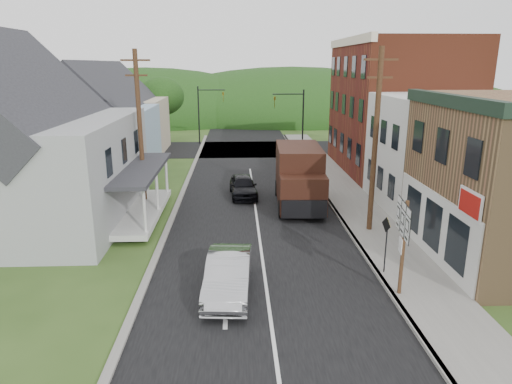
{
  "coord_description": "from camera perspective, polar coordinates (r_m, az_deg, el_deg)",
  "views": [
    {
      "loc": [
        -1.06,
        -17.96,
        8.21
      ],
      "look_at": [
        -0.15,
        3.35,
        2.2
      ],
      "focal_mm": 32.0,
      "sensor_mm": 36.0,
      "label": 1
    }
  ],
  "objects": [
    {
      "name": "dark_sedan",
      "position": [
        29.1,
        -1.62,
        0.74
      ],
      "size": [
        1.9,
        4.12,
        1.37
      ],
      "primitive_type": "imported",
      "rotation": [
        0.0,
        0.0,
        0.07
      ],
      "color": "black",
      "rests_on": "ground"
    },
    {
      "name": "house_cream",
      "position": [
        45.41,
        -15.96,
        9.43
      ],
      "size": [
        7.14,
        8.16,
        7.28
      ],
      "color": "tan",
      "rests_on": "ground"
    },
    {
      "name": "cross_road",
      "position": [
        45.72,
        -1.1,
        5.38
      ],
      "size": [
        60.0,
        9.0,
        0.02
      ],
      "primitive_type": "cube",
      "color": "black",
      "rests_on": "ground"
    },
    {
      "name": "route_sign_cluster",
      "position": [
        16.9,
        17.9,
        -5.06
      ],
      "size": [
        0.34,
        2.0,
        3.52
      ],
      "rotation": [
        0.0,
        0.0,
        -0.13
      ],
      "color": "#472D19",
      "rests_on": "sidewalk_right"
    },
    {
      "name": "road",
      "position": [
        29.16,
        -0.28,
        -0.62
      ],
      "size": [
        9.0,
        90.0,
        0.02
      ],
      "primitive_type": "cube",
      "color": "black",
      "rests_on": "ground"
    },
    {
      "name": "traffic_signal_right",
      "position": [
        42.04,
        4.95,
        9.59
      ],
      "size": [
        2.87,
        0.2,
        6.0
      ],
      "color": "black",
      "rests_on": "ground"
    },
    {
      "name": "curb_left",
      "position": [
        27.44,
        -9.87,
        -1.78
      ],
      "size": [
        0.3,
        55.0,
        0.12
      ],
      "primitive_type": "cube",
      "color": "slate",
      "rests_on": "ground"
    },
    {
      "name": "traffic_signal_left",
      "position": [
        48.77,
        -6.37,
        10.4
      ],
      "size": [
        2.87,
        0.2,
        6.0
      ],
      "color": "black",
      "rests_on": "ground"
    },
    {
      "name": "delivery_van",
      "position": [
        26.99,
        5.43,
        1.88
      ],
      "size": [
        2.86,
        6.4,
        3.52
      ],
      "rotation": [
        0.0,
        0.0,
        -0.05
      ],
      "color": "black",
      "rests_on": "ground"
    },
    {
      "name": "storefront_white",
      "position": [
        28.73,
        23.14,
        4.53
      ],
      "size": [
        8.0,
        7.0,
        6.5
      ],
      "primitive_type": "cube",
      "color": "silver",
      "rests_on": "ground"
    },
    {
      "name": "sidewalk_right",
      "position": [
        28.08,
        12.01,
        -1.46
      ],
      "size": [
        2.8,
        55.0,
        0.15
      ],
      "primitive_type": "cube",
      "color": "slate",
      "rests_on": "ground"
    },
    {
      "name": "house_blue",
      "position": [
        36.63,
        -18.37,
        7.86
      ],
      "size": [
        7.14,
        8.16,
        7.28
      ],
      "color": "#92ABC8",
      "rests_on": "ground"
    },
    {
      "name": "tree_left_d",
      "position": [
        50.7,
        -11.71,
        11.65
      ],
      "size": [
        4.8,
        4.8,
        6.94
      ],
      "color": "#382616",
      "rests_on": "ground"
    },
    {
      "name": "house_gray",
      "position": [
        26.64,
        -26.81,
        5.47
      ],
      "size": [
        10.2,
        12.24,
        8.35
      ],
      "color": "#9EA1A4",
      "rests_on": "ground"
    },
    {
      "name": "tree_left_c",
      "position": [
        42.05,
        -28.26,
        10.81
      ],
      "size": [
        5.8,
        5.8,
        8.41
      ],
      "color": "#382616",
      "rests_on": "ground"
    },
    {
      "name": "curb_right",
      "position": [
        27.78,
        9.31,
        -1.51
      ],
      "size": [
        0.2,
        55.0,
        0.15
      ],
      "primitive_type": "cube",
      "color": "slate",
      "rests_on": "ground"
    },
    {
      "name": "ground",
      "position": [
        19.78,
        0.85,
        -8.79
      ],
      "size": [
        120.0,
        120.0,
        0.0
      ],
      "primitive_type": "plane",
      "color": "#2D4719",
      "rests_on": "ground"
    },
    {
      "name": "forested_ridge",
      "position": [
        73.43,
        -1.64,
        9.3
      ],
      "size": [
        90.0,
        30.0,
        16.0
      ],
      "primitive_type": "ellipsoid",
      "color": "black",
      "rests_on": "ground"
    },
    {
      "name": "storefront_red",
      "position": [
        37.22,
        17.22,
        10.1
      ],
      "size": [
        8.0,
        12.0,
        10.0
      ],
      "primitive_type": "cube",
      "color": "maroon",
      "rests_on": "ground"
    },
    {
      "name": "utility_pole_right",
      "position": [
        22.75,
        14.69,
        6.24
      ],
      "size": [
        1.6,
        0.26,
        9.0
      ],
      "color": "#472D19",
      "rests_on": "ground"
    },
    {
      "name": "utility_pole_left",
      "position": [
        26.76,
        -14.29,
        7.62
      ],
      "size": [
        1.6,
        0.26,
        9.0
      ],
      "color": "#472D19",
      "rests_on": "ground"
    },
    {
      "name": "silver_sedan",
      "position": [
        17.02,
        -3.46,
        -10.31
      ],
      "size": [
        1.85,
        4.6,
        1.49
      ],
      "primitive_type": "imported",
      "rotation": [
        0.0,
        0.0,
        -0.06
      ],
      "color": "#A9A9AE",
      "rests_on": "ground"
    },
    {
      "name": "warning_sign",
      "position": [
        18.73,
        15.95,
        -5.44
      ],
      "size": [
        0.16,
        0.63,
        2.33
      ],
      "rotation": [
        0.0,
        0.0,
        0.21
      ],
      "color": "black",
      "rests_on": "sidewalk_right"
    }
  ]
}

